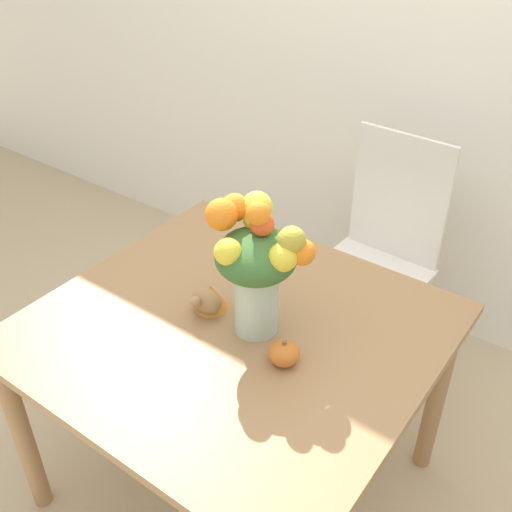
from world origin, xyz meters
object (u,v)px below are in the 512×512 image
object	(u,v)px
flower_vase	(256,264)
dining_chair_near_window	(378,257)
pumpkin	(284,353)
turkey_figurine	(208,299)

from	to	relation	value
flower_vase	dining_chair_near_window	distance (m)	0.94
flower_vase	pumpkin	size ratio (longest dim) A/B	4.93
flower_vase	pumpkin	bearing A→B (deg)	-26.84
turkey_figurine	dining_chair_near_window	xyz separation A→B (m)	(0.16, 0.85, -0.26)
turkey_figurine	dining_chair_near_window	size ratio (longest dim) A/B	0.14
flower_vase	dining_chair_near_window	world-z (taller)	flower_vase
flower_vase	turkey_figurine	bearing A→B (deg)	-173.15
flower_vase	turkey_figurine	world-z (taller)	flower_vase
pumpkin	turkey_figurine	xyz separation A→B (m)	(-0.30, 0.05, 0.01)
flower_vase	turkey_figurine	size ratio (longest dim) A/B	3.05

